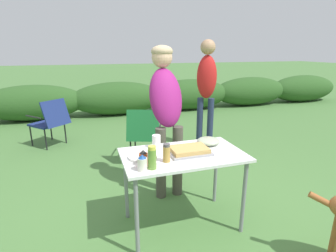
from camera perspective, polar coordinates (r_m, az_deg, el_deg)
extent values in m
plane|color=#4C7A3D|center=(2.75, 3.04, -20.45)|extent=(60.00, 60.00, 0.00)
ellipsoid|color=#2D5623|center=(7.03, -27.31, 4.51)|extent=(2.40, 0.90, 0.85)
ellipsoid|color=#2D5623|center=(6.97, -10.88, 5.95)|extent=(2.40, 0.90, 0.85)
ellipsoid|color=#2D5623|center=(7.47, 4.63, 6.87)|extent=(2.40, 0.90, 0.85)
ellipsoid|color=#2D5623|center=(8.42, 17.44, 7.25)|extent=(2.40, 0.90, 0.85)
ellipsoid|color=#2D5623|center=(9.70, 27.28, 7.31)|extent=(2.40, 0.90, 0.85)
cube|color=white|center=(2.38, 3.30, -6.29)|extent=(1.10, 0.64, 0.02)
cylinder|color=gray|center=(2.22, -6.82, -19.23)|extent=(0.04, 0.04, 0.71)
cylinder|color=gray|center=(2.55, 16.16, -14.72)|extent=(0.04, 0.04, 0.71)
cylinder|color=gray|center=(2.67, -9.11, -12.67)|extent=(0.04, 0.04, 0.71)
cylinder|color=gray|center=(2.95, 10.34, -9.81)|extent=(0.04, 0.04, 0.71)
cube|color=#9E9EA3|center=(2.39, 4.63, -5.69)|extent=(0.37, 0.26, 0.02)
cube|color=tan|center=(2.38, 4.64, -5.07)|extent=(0.33, 0.22, 0.04)
cylinder|color=white|center=(2.30, -5.53, -6.62)|extent=(0.25, 0.25, 0.02)
ellipsoid|color=#ADBC99|center=(2.63, 8.80, -3.23)|extent=(0.22, 0.22, 0.06)
cylinder|color=white|center=(2.49, -2.54, -3.39)|extent=(0.08, 0.08, 0.13)
cylinder|color=#B2893D|center=(2.19, -0.32, -6.15)|extent=(0.06, 0.06, 0.13)
cylinder|color=#4C4C4C|center=(2.16, -0.32, -4.23)|extent=(0.06, 0.06, 0.02)
cylinder|color=silver|center=(2.05, -5.60, -8.29)|extent=(0.08, 0.08, 0.10)
cone|color=#194793|center=(2.02, -5.65, -6.59)|extent=(0.06, 0.06, 0.03)
cylinder|color=#CC4214|center=(2.13, -5.39, -7.28)|extent=(0.07, 0.07, 0.11)
cone|color=black|center=(2.10, -5.44, -5.59)|extent=(0.06, 0.06, 0.03)
cylinder|color=olive|center=(2.06, -3.48, -7.22)|extent=(0.07, 0.07, 0.16)
cylinder|color=#D1CC47|center=(2.03, -3.53, -4.76)|extent=(0.06, 0.06, 0.03)
cylinder|color=#4C473D|center=(2.97, -1.55, -8.16)|extent=(0.12, 0.12, 0.83)
cylinder|color=#4C473D|center=(3.03, 2.08, -7.66)|extent=(0.12, 0.12, 0.83)
ellipsoid|color=#931E70|center=(2.90, -0.50, 6.24)|extent=(0.37, 0.50, 0.72)
sphere|color=#DBAD89|center=(2.97, -1.30, 14.72)|extent=(0.23, 0.23, 0.23)
ellipsoid|color=tan|center=(2.97, -1.31, 15.93)|extent=(0.24, 0.24, 0.14)
cylinder|color=#232D4C|center=(4.54, 6.91, 0.72)|extent=(0.10, 0.10, 0.86)
cylinder|color=#232D4C|center=(4.52, 9.15, 0.55)|extent=(0.10, 0.10, 0.86)
ellipsoid|color=red|center=(4.38, 8.43, 10.51)|extent=(0.40, 0.37, 0.70)
sphere|color=tan|center=(4.36, 8.70, 16.64)|extent=(0.24, 0.24, 0.24)
cylinder|color=#9E5B2D|center=(2.38, 30.57, -13.81)|extent=(0.18, 0.17, 0.11)
cube|color=#19602D|center=(4.03, -4.91, -1.95)|extent=(0.59, 0.59, 0.03)
cube|color=#19602D|center=(3.69, -5.53, 0.07)|extent=(0.49, 0.31, 0.44)
cylinder|color=black|center=(3.94, -8.10, -5.51)|extent=(0.02, 0.02, 0.38)
cylinder|color=black|center=(3.89, -2.26, -5.65)|extent=(0.02, 0.02, 0.38)
cylinder|color=black|center=(4.31, -7.16, -3.54)|extent=(0.02, 0.02, 0.38)
cylinder|color=black|center=(4.26, -1.84, -3.64)|extent=(0.02, 0.02, 0.38)
cylinder|color=black|center=(4.01, -8.23, 0.48)|extent=(0.16, 0.40, 0.02)
cylinder|color=black|center=(3.95, -1.66, 0.41)|extent=(0.16, 0.40, 0.02)
cube|color=navy|center=(5.07, -24.83, 0.42)|extent=(0.65, 0.65, 0.03)
cube|color=navy|center=(4.80, -23.21, 2.60)|extent=(0.45, 0.43, 0.44)
cylinder|color=black|center=(4.86, -25.08, -2.67)|extent=(0.02, 0.02, 0.38)
cylinder|color=black|center=(5.08, -21.44, -1.46)|extent=(0.02, 0.02, 0.38)
cylinder|color=black|center=(5.18, -27.65, -1.88)|extent=(0.02, 0.02, 0.38)
cylinder|color=black|center=(5.39, -24.12, -0.78)|extent=(0.02, 0.02, 0.38)
cylinder|color=black|center=(4.91, -27.23, 1.74)|extent=(0.30, 0.32, 0.02)
cylinder|color=black|center=(5.16, -23.01, 2.90)|extent=(0.30, 0.32, 0.02)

